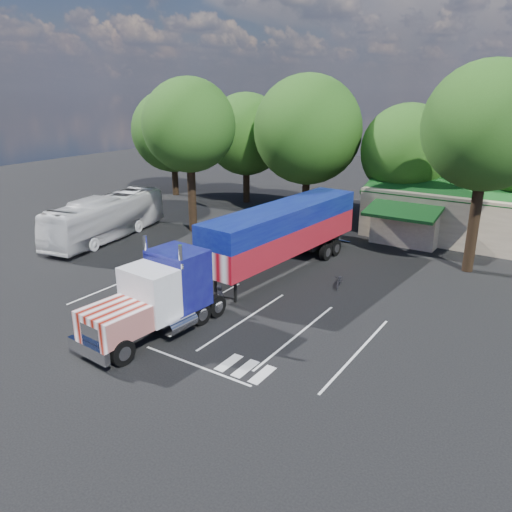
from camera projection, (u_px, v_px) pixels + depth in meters
The scene contains 12 objects.
ground at pixel (256, 275), 33.04m from camera, with size 120.00×120.00×0.00m, color black.
tree_row_a at pixel (173, 131), 55.25m from camera, with size 9.00×9.00×11.68m.
tree_row_b at pixel (246, 134), 51.60m from camera, with size 8.40×8.40×11.35m.
tree_row_c at pixel (308, 130), 45.87m from camera, with size 10.00×10.00×13.05m.
tree_row_d at pixel (408, 151), 42.67m from camera, with size 8.00×8.00×10.60m.
tree_near_left at pixel (189, 126), 40.43m from camera, with size 7.60×7.60×12.65m.
tree_near_right at pixel (488, 127), 30.72m from camera, with size 8.00×8.00×13.50m.
semi_truck at pixel (256, 244), 30.62m from camera, with size 4.62×22.63×4.71m.
woman at pixel (220, 299), 27.20m from camera, with size 0.60×0.39×1.63m, color black.
bicycle at pixel (339, 281), 30.84m from camera, with size 0.55×1.57×0.83m, color black.
tour_bus at pixel (106, 218), 40.50m from camera, with size 2.90×12.38×3.45m, color silver.
silver_sedan at pixel (491, 241), 37.60m from camera, with size 1.68×4.81×1.58m, color #94969B.
Camera 1 is at (16.99, -25.80, 11.79)m, focal length 35.00 mm.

